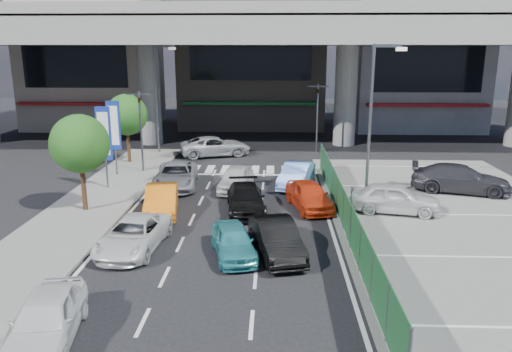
{
  "coord_description": "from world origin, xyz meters",
  "views": [
    {
      "loc": [
        2.19,
        -18.96,
        7.82
      ],
      "look_at": [
        1.38,
        3.63,
        1.99
      ],
      "focal_mm": 35.0,
      "sensor_mm": 36.0,
      "label": 1
    }
  ],
  "objects_px": {
    "traffic_light_left": "(140,111)",
    "wagon_silver_front_left": "(176,176)",
    "street_lamp_left": "(159,90)",
    "signboard_far": "(114,128)",
    "van_white_back_left": "(46,319)",
    "taxi_orange_right": "(309,195)",
    "tree_near": "(80,144)",
    "street_lamp_right": "(374,111)",
    "parked_sedan_dgrey": "(461,179)",
    "parked_sedan_white": "(394,198)",
    "signboard_near": "(104,136)",
    "sedan_black_mid": "(246,199)",
    "traffic_light_right": "(318,101)",
    "traffic_cone": "(351,207)",
    "hatch_black_mid_right": "(276,238)",
    "tree_far": "(127,115)",
    "taxi_teal_mid": "(233,241)",
    "taxi_orange_left": "(161,200)",
    "kei_truck_front_right": "(296,175)",
    "sedan_white_front_mid": "(236,178)",
    "crossing_wagon_silver": "(215,146)",
    "sedan_white_mid_left": "(133,235)"
  },
  "relations": [
    {
      "from": "traffic_light_left",
      "to": "wagon_silver_front_left",
      "type": "relative_size",
      "value": 1.05
    },
    {
      "from": "street_lamp_left",
      "to": "signboard_far",
      "type": "distance_m",
      "value": 7.32
    },
    {
      "from": "van_white_back_left",
      "to": "taxi_orange_right",
      "type": "bearing_deg",
      "value": 47.27
    },
    {
      "from": "tree_near",
      "to": "street_lamp_right",
      "type": "bearing_deg",
      "value": 8.03
    },
    {
      "from": "street_lamp_left",
      "to": "parked_sedan_dgrey",
      "type": "relative_size",
      "value": 1.53
    },
    {
      "from": "parked_sedan_white",
      "to": "taxi_orange_right",
      "type": "bearing_deg",
      "value": 93.04
    },
    {
      "from": "street_lamp_left",
      "to": "signboard_far",
      "type": "xyz_separation_m",
      "value": [
        -1.27,
        -7.01,
        -1.71
      ]
    },
    {
      "from": "signboard_near",
      "to": "sedan_black_mid",
      "type": "bearing_deg",
      "value": -24.1
    },
    {
      "from": "street_lamp_left",
      "to": "parked_sedan_dgrey",
      "type": "height_order",
      "value": "street_lamp_left"
    },
    {
      "from": "traffic_light_right",
      "to": "parked_sedan_white",
      "type": "distance_m",
      "value": 15.27
    },
    {
      "from": "sedan_black_mid",
      "to": "traffic_cone",
      "type": "distance_m",
      "value": 5.13
    },
    {
      "from": "hatch_black_mid_right",
      "to": "traffic_cone",
      "type": "xyz_separation_m",
      "value": [
        3.64,
        4.96,
        -0.31
      ]
    },
    {
      "from": "sedan_black_mid",
      "to": "taxi_orange_right",
      "type": "xyz_separation_m",
      "value": [
        3.13,
        0.51,
        0.06
      ]
    },
    {
      "from": "hatch_black_mid_right",
      "to": "parked_sedan_dgrey",
      "type": "height_order",
      "value": "parked_sedan_dgrey"
    },
    {
      "from": "wagon_silver_front_left",
      "to": "traffic_light_right",
      "type": "bearing_deg",
      "value": 43.86
    },
    {
      "from": "signboard_far",
      "to": "parked_sedan_white",
      "type": "xyz_separation_m",
      "value": [
        15.65,
        -6.71,
        -2.27
      ]
    },
    {
      "from": "tree_near",
      "to": "tree_far",
      "type": "bearing_deg",
      "value": 94.36
    },
    {
      "from": "traffic_light_right",
      "to": "street_lamp_right",
      "type": "distance_m",
      "value": 13.13
    },
    {
      "from": "hatch_black_mid_right",
      "to": "parked_sedan_white",
      "type": "xyz_separation_m",
      "value": [
        5.73,
        5.22,
        0.1
      ]
    },
    {
      "from": "signboard_far",
      "to": "parked_sedan_dgrey",
      "type": "distance_m",
      "value": 20.47
    },
    {
      "from": "taxi_teal_mid",
      "to": "traffic_cone",
      "type": "height_order",
      "value": "taxi_teal_mid"
    },
    {
      "from": "taxi_orange_left",
      "to": "sedan_black_mid",
      "type": "height_order",
      "value": "taxi_orange_left"
    },
    {
      "from": "van_white_back_left",
      "to": "kei_truck_front_right",
      "type": "bearing_deg",
      "value": 55.74
    },
    {
      "from": "signboard_near",
      "to": "hatch_black_mid_right",
      "type": "distance_m",
      "value": 13.27
    },
    {
      "from": "van_white_back_left",
      "to": "hatch_black_mid_right",
      "type": "xyz_separation_m",
      "value": [
        6.26,
        6.1,
        0.0
      ]
    },
    {
      "from": "street_lamp_right",
      "to": "kei_truck_front_right",
      "type": "height_order",
      "value": "street_lamp_right"
    },
    {
      "from": "taxi_orange_right",
      "to": "traffic_cone",
      "type": "bearing_deg",
      "value": -38.06
    },
    {
      "from": "street_lamp_right",
      "to": "taxi_orange_right",
      "type": "height_order",
      "value": "street_lamp_right"
    },
    {
      "from": "signboard_far",
      "to": "traffic_light_right",
      "type": "bearing_deg",
      "value": 31.43
    },
    {
      "from": "street_lamp_right",
      "to": "traffic_cone",
      "type": "relative_size",
      "value": 12.59
    },
    {
      "from": "taxi_teal_mid",
      "to": "wagon_silver_front_left",
      "type": "bearing_deg",
      "value": 98.94
    },
    {
      "from": "parked_sedan_white",
      "to": "sedan_white_front_mid",
      "type": "bearing_deg",
      "value": 76.06
    },
    {
      "from": "van_white_back_left",
      "to": "tree_near",
      "type": "bearing_deg",
      "value": 96.34
    },
    {
      "from": "traffic_light_right",
      "to": "crossing_wagon_silver",
      "type": "height_order",
      "value": "traffic_light_right"
    },
    {
      "from": "van_white_back_left",
      "to": "parked_sedan_dgrey",
      "type": "distance_m",
      "value": 22.28
    },
    {
      "from": "sedan_black_mid",
      "to": "taxi_teal_mid",
      "type": "bearing_deg",
      "value": -98.64
    },
    {
      "from": "signboard_near",
      "to": "sedan_white_mid_left",
      "type": "bearing_deg",
      "value": -65.79
    },
    {
      "from": "taxi_teal_mid",
      "to": "signboard_far",
      "type": "bearing_deg",
      "value": 110.51
    },
    {
      "from": "van_white_back_left",
      "to": "parked_sedan_dgrey",
      "type": "height_order",
      "value": "parked_sedan_dgrey"
    },
    {
      "from": "sedan_white_front_mid",
      "to": "sedan_black_mid",
      "type": "bearing_deg",
      "value": -71.4
    },
    {
      "from": "wagon_silver_front_left",
      "to": "kei_truck_front_right",
      "type": "distance_m",
      "value": 6.93
    },
    {
      "from": "street_lamp_right",
      "to": "taxi_orange_right",
      "type": "xyz_separation_m",
      "value": [
        -3.19,
        -1.1,
        -4.08
      ]
    },
    {
      "from": "street_lamp_left",
      "to": "kei_truck_front_right",
      "type": "relative_size",
      "value": 1.91
    },
    {
      "from": "kei_truck_front_right",
      "to": "van_white_back_left",
      "type": "bearing_deg",
      "value": -100.25
    },
    {
      "from": "tree_far",
      "to": "parked_sedan_white",
      "type": "height_order",
      "value": "tree_far"
    },
    {
      "from": "parked_sedan_white",
      "to": "taxi_teal_mid",
      "type": "bearing_deg",
      "value": 137.9
    },
    {
      "from": "sedan_white_mid_left",
      "to": "taxi_orange_left",
      "type": "relative_size",
      "value": 1.07
    },
    {
      "from": "wagon_silver_front_left",
      "to": "parked_sedan_white",
      "type": "bearing_deg",
      "value": -26.25
    },
    {
      "from": "sedan_black_mid",
      "to": "parked_sedan_dgrey",
      "type": "bearing_deg",
      "value": 10.22
    },
    {
      "from": "traffic_light_left",
      "to": "wagon_silver_front_left",
      "type": "bearing_deg",
      "value": -50.63
    }
  ]
}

